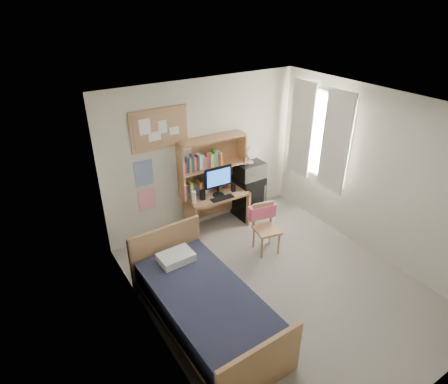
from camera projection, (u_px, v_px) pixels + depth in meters
floor at (278, 286)px, 5.43m from camera, size 3.60×4.20×0.02m
ceiling at (294, 109)px, 4.19m from camera, size 3.60×4.20×0.02m
wall_back at (204, 155)px, 6.37m from camera, size 3.60×0.04×2.60m
wall_front at (444, 313)px, 3.25m from camera, size 3.60×0.04×2.60m
wall_left at (155, 256)px, 3.96m from camera, size 0.04×4.20×2.60m
wall_right at (376, 176)px, 5.66m from camera, size 0.04×4.20×2.60m
window_unit at (319, 135)px, 6.39m from camera, size 0.10×1.40×1.70m
curtain_left at (335, 143)px, 6.07m from camera, size 0.04×0.55×1.70m
curtain_right at (301, 129)px, 6.67m from camera, size 0.04×0.55×1.70m
bulletin_board at (159, 129)px, 5.69m from camera, size 0.94×0.03×0.64m
poster_wave at (144, 173)px, 5.87m from camera, size 0.30×0.01×0.42m
poster_japan at (147, 199)px, 6.09m from camera, size 0.28×0.01×0.36m
desk at (217, 210)px, 6.63m from camera, size 1.11×0.59×0.68m
desk_chair at (267, 229)px, 5.98m from camera, size 0.48×0.48×0.82m
mini_fridge at (248, 196)px, 6.96m from camera, size 0.48×0.48×0.80m
bed at (206, 311)px, 4.63m from camera, size 1.10×2.11×0.57m
hutch at (212, 165)px, 6.35m from camera, size 1.21×0.36×0.98m
monitor at (218, 181)px, 6.30m from camera, size 0.50×0.06×0.53m
keyboard at (222, 198)px, 6.31m from camera, size 0.41×0.15×0.02m
speaker_left at (203, 195)px, 6.25m from camera, size 0.08×0.08×0.18m
speaker_right at (233, 187)px, 6.52m from camera, size 0.07×0.07×0.15m
water_bottle at (194, 197)px, 6.13m from camera, size 0.07×0.07×0.22m
hoodie at (262, 211)px, 6.03m from camera, size 0.47×0.22×0.22m
microwave at (250, 170)px, 6.69m from camera, size 0.50×0.38×0.28m
desk_fan at (250, 154)px, 6.55m from camera, size 0.26×0.26×0.32m
pillow at (176, 257)px, 5.01m from camera, size 0.46×0.33×0.11m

